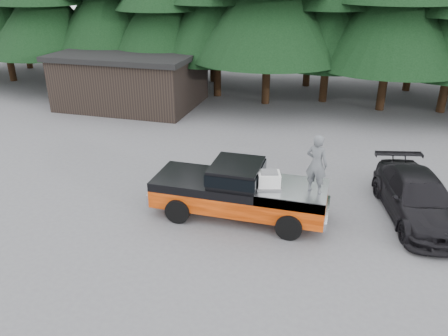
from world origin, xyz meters
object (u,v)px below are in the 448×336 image
(air_compressor, at_px, (269,180))
(parked_car, at_px, (418,198))
(man_on_bed, at_px, (317,164))
(utility_building, at_px, (132,78))
(pickup_truck, at_px, (239,198))

(air_compressor, xyz_separation_m, parked_car, (4.80, 1.72, -0.83))
(parked_car, bearing_deg, man_on_bed, -166.38)
(air_compressor, bearing_deg, parked_car, 3.37)
(man_on_bed, distance_m, parked_car, 4.05)
(parked_car, xyz_separation_m, utility_building, (-15.62, 10.20, 0.93))
(parked_car, bearing_deg, pickup_truck, -178.18)
(pickup_truck, height_order, utility_building, utility_building)
(man_on_bed, bearing_deg, utility_building, -25.60)
(parked_car, distance_m, utility_building, 18.68)
(man_on_bed, height_order, parked_car, man_on_bed)
(man_on_bed, relative_size, parked_car, 0.38)
(man_on_bed, xyz_separation_m, parked_car, (3.36, 1.66, -1.55))
(air_compressor, height_order, utility_building, utility_building)
(air_compressor, distance_m, parked_car, 5.17)
(air_compressor, distance_m, utility_building, 16.09)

